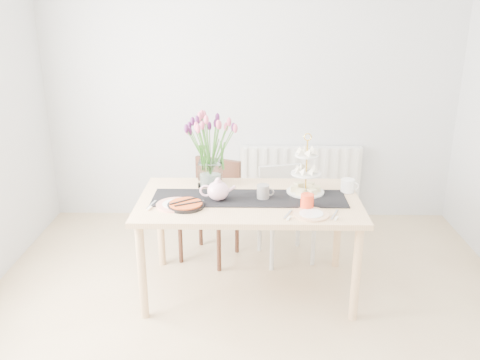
{
  "coord_description": "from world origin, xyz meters",
  "views": [
    {
      "loc": [
        -0.01,
        -2.64,
        2.1
      ],
      "look_at": [
        -0.07,
        0.74,
        0.91
      ],
      "focal_mm": 38.0,
      "sensor_mm": 36.0,
      "label": 1
    }
  ],
  "objects_px": {
    "radiator": "(300,175)",
    "cream_jug": "(347,186)",
    "dining_table": "(249,208)",
    "chair_brown": "(213,202)",
    "teapot": "(218,191)",
    "plate_right": "(311,214)",
    "tart_tin": "(186,205)",
    "plate_left": "(175,205)",
    "tulip_vase": "(210,138)",
    "mug_orange": "(307,202)",
    "chair_white": "(284,206)",
    "cake_stand": "(306,179)",
    "mug_grey": "(263,192)"
  },
  "relations": [
    {
      "from": "chair_brown",
      "to": "plate_right",
      "type": "bearing_deg",
      "value": -27.8
    },
    {
      "from": "cake_stand",
      "to": "mug_grey",
      "type": "relative_size",
      "value": 3.81
    },
    {
      "from": "radiator",
      "to": "tart_tin",
      "type": "relative_size",
      "value": 4.65
    },
    {
      "from": "chair_white",
      "to": "cream_jug",
      "type": "bearing_deg",
      "value": -60.51
    },
    {
      "from": "plate_left",
      "to": "radiator",
      "type": "bearing_deg",
      "value": 56.4
    },
    {
      "from": "mug_orange",
      "to": "cake_stand",
      "type": "bearing_deg",
      "value": 25.64
    },
    {
      "from": "radiator",
      "to": "tulip_vase",
      "type": "relative_size",
      "value": 1.78
    },
    {
      "from": "tart_tin",
      "to": "mug_orange",
      "type": "height_order",
      "value": "mug_orange"
    },
    {
      "from": "radiator",
      "to": "plate_left",
      "type": "xyz_separation_m",
      "value": [
        -1.03,
        -1.55,
        0.31
      ]
    },
    {
      "from": "tulip_vase",
      "to": "mug_orange",
      "type": "height_order",
      "value": "tulip_vase"
    },
    {
      "from": "tart_tin",
      "to": "plate_left",
      "type": "distance_m",
      "value": 0.08
    },
    {
      "from": "chair_brown",
      "to": "cake_stand",
      "type": "bearing_deg",
      "value": -10.22
    },
    {
      "from": "dining_table",
      "to": "plate_left",
      "type": "height_order",
      "value": "plate_left"
    },
    {
      "from": "cake_stand",
      "to": "plate_right",
      "type": "relative_size",
      "value": 1.69
    },
    {
      "from": "chair_white",
      "to": "mug_orange",
      "type": "distance_m",
      "value": 0.86
    },
    {
      "from": "chair_white",
      "to": "plate_right",
      "type": "bearing_deg",
      "value": -97.66
    },
    {
      "from": "plate_left",
      "to": "teapot",
      "type": "bearing_deg",
      "value": 17.99
    },
    {
      "from": "mug_grey",
      "to": "dining_table",
      "type": "bearing_deg",
      "value": -178.32
    },
    {
      "from": "cream_jug",
      "to": "radiator",
      "type": "bearing_deg",
      "value": 122.01
    },
    {
      "from": "chair_brown",
      "to": "plate_left",
      "type": "distance_m",
      "value": 0.81
    },
    {
      "from": "tulip_vase",
      "to": "chair_white",
      "type": "bearing_deg",
      "value": 26.12
    },
    {
      "from": "teapot",
      "to": "plate_right",
      "type": "relative_size",
      "value": 1.03
    },
    {
      "from": "cake_stand",
      "to": "chair_brown",
      "type": "bearing_deg",
      "value": 147.03
    },
    {
      "from": "cake_stand",
      "to": "mug_orange",
      "type": "distance_m",
      "value": 0.31
    },
    {
      "from": "tart_tin",
      "to": "plate_right",
      "type": "height_order",
      "value": "tart_tin"
    },
    {
      "from": "tart_tin",
      "to": "mug_orange",
      "type": "distance_m",
      "value": 0.84
    },
    {
      "from": "plate_left",
      "to": "plate_right",
      "type": "distance_m",
      "value": 0.95
    },
    {
      "from": "radiator",
      "to": "plate_right",
      "type": "relative_size",
      "value": 4.98
    },
    {
      "from": "radiator",
      "to": "cream_jug",
      "type": "xyz_separation_m",
      "value": [
        0.23,
        -1.25,
        0.35
      ]
    },
    {
      "from": "chair_brown",
      "to": "teapot",
      "type": "xyz_separation_m",
      "value": [
        0.09,
        -0.63,
        0.34
      ]
    },
    {
      "from": "tart_tin",
      "to": "tulip_vase",
      "type": "bearing_deg",
      "value": 73.15
    },
    {
      "from": "radiator",
      "to": "cake_stand",
      "type": "bearing_deg",
      "value": -94.06
    },
    {
      "from": "radiator",
      "to": "chair_brown",
      "type": "relative_size",
      "value": 1.43
    },
    {
      "from": "radiator",
      "to": "mug_orange",
      "type": "bearing_deg",
      "value": -94.0
    },
    {
      "from": "chair_brown",
      "to": "tulip_vase",
      "type": "relative_size",
      "value": 1.25
    },
    {
      "from": "dining_table",
      "to": "chair_brown",
      "type": "xyz_separation_m",
      "value": [
        -0.31,
        0.59,
        -0.19
      ]
    },
    {
      "from": "tulip_vase",
      "to": "tart_tin",
      "type": "distance_m",
      "value": 0.6
    },
    {
      "from": "chair_white",
      "to": "cake_stand",
      "type": "distance_m",
      "value": 0.64
    },
    {
      "from": "dining_table",
      "to": "cake_stand",
      "type": "bearing_deg",
      "value": 15.32
    },
    {
      "from": "mug_grey",
      "to": "plate_left",
      "type": "xyz_separation_m",
      "value": [
        -0.62,
        -0.14,
        -0.05
      ]
    },
    {
      "from": "chair_brown",
      "to": "cream_jug",
      "type": "distance_m",
      "value": 1.17
    },
    {
      "from": "cream_jug",
      "to": "tulip_vase",
      "type": "bearing_deg",
      "value": -166.34
    },
    {
      "from": "chair_brown",
      "to": "mug_grey",
      "type": "distance_m",
      "value": 0.78
    },
    {
      "from": "chair_white",
      "to": "mug_grey",
      "type": "relative_size",
      "value": 7.35
    },
    {
      "from": "tulip_vase",
      "to": "cake_stand",
      "type": "distance_m",
      "value": 0.78
    },
    {
      "from": "teapot",
      "to": "mug_grey",
      "type": "bearing_deg",
      "value": 7.22
    },
    {
      "from": "chair_brown",
      "to": "teapot",
      "type": "distance_m",
      "value": 0.73
    },
    {
      "from": "chair_white",
      "to": "cream_jug",
      "type": "height_order",
      "value": "cream_jug"
    },
    {
      "from": "radiator",
      "to": "cream_jug",
      "type": "distance_m",
      "value": 1.32
    },
    {
      "from": "radiator",
      "to": "plate_right",
      "type": "distance_m",
      "value": 1.73
    }
  ]
}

